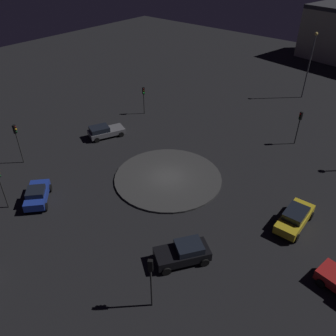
{
  "coord_description": "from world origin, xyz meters",
  "views": [
    {
      "loc": [
        17.91,
        -21.21,
        20.16
      ],
      "look_at": [
        0.0,
        0.0,
        1.25
      ],
      "focal_mm": 36.78,
      "sensor_mm": 36.0,
      "label": 1
    }
  ],
  "objects_px": {
    "car_blue": "(37,195)",
    "streetlamp_north": "(310,60)",
    "traffic_light_northwest": "(144,95)",
    "traffic_light_northeast": "(299,122)",
    "car_grey": "(104,131)",
    "traffic_light_southwest": "(0,181)",
    "traffic_light_southwest_near": "(17,137)",
    "traffic_light_southeast": "(151,274)",
    "car_yellow": "(295,218)",
    "car_black": "(184,253)"
  },
  "relations": [
    {
      "from": "traffic_light_southeast",
      "to": "streetlamp_north",
      "type": "xyz_separation_m",
      "value": [
        -6.37,
        40.14,
        2.52
      ]
    },
    {
      "from": "car_blue",
      "to": "streetlamp_north",
      "type": "bearing_deg",
      "value": -60.89
    },
    {
      "from": "car_yellow",
      "to": "traffic_light_northeast",
      "type": "height_order",
      "value": "traffic_light_northeast"
    },
    {
      "from": "car_black",
      "to": "car_yellow",
      "type": "bearing_deg",
      "value": -173.8
    },
    {
      "from": "car_black",
      "to": "car_blue",
      "type": "relative_size",
      "value": 1.09
    },
    {
      "from": "car_blue",
      "to": "car_yellow",
      "type": "relative_size",
      "value": 0.86
    },
    {
      "from": "car_yellow",
      "to": "traffic_light_northwest",
      "type": "xyz_separation_m",
      "value": [
        -24.4,
        7.72,
        1.82
      ]
    },
    {
      "from": "traffic_light_southwest",
      "to": "traffic_light_southeast",
      "type": "xyz_separation_m",
      "value": [
        16.36,
        1.02,
        0.14
      ]
    },
    {
      "from": "car_black",
      "to": "traffic_light_southwest_near",
      "type": "xyz_separation_m",
      "value": [
        -21.21,
        -0.48,
        2.32
      ]
    },
    {
      "from": "car_black",
      "to": "traffic_light_southwest_near",
      "type": "height_order",
      "value": "traffic_light_southwest_near"
    },
    {
      "from": "car_blue",
      "to": "streetlamp_north",
      "type": "xyz_separation_m",
      "value": [
        8.65,
        38.99,
        4.81
      ]
    },
    {
      "from": "traffic_light_northeast",
      "to": "streetlamp_north",
      "type": "bearing_deg",
      "value": -136.19
    },
    {
      "from": "car_grey",
      "to": "traffic_light_southwest",
      "type": "xyz_separation_m",
      "value": [
        3.3,
        -14.17,
        2.21
      ]
    },
    {
      "from": "traffic_light_southwest_near",
      "to": "traffic_light_southeast",
      "type": "height_order",
      "value": "traffic_light_southwest_near"
    },
    {
      "from": "traffic_light_southeast",
      "to": "traffic_light_northeast",
      "type": "bearing_deg",
      "value": -32.57
    },
    {
      "from": "traffic_light_southwest_near",
      "to": "car_black",
      "type": "bearing_deg",
      "value": -28.17
    },
    {
      "from": "streetlamp_north",
      "to": "traffic_light_northeast",
      "type": "bearing_deg",
      "value": -70.88
    },
    {
      "from": "traffic_light_southwest_near",
      "to": "streetlamp_north",
      "type": "height_order",
      "value": "streetlamp_north"
    },
    {
      "from": "car_black",
      "to": "traffic_light_southeast",
      "type": "distance_m",
      "value": 4.88
    },
    {
      "from": "car_yellow",
      "to": "traffic_light_southwest_near",
      "type": "distance_m",
      "value": 27.64
    },
    {
      "from": "traffic_light_southeast",
      "to": "car_black",
      "type": "bearing_deg",
      "value": -26.14
    },
    {
      "from": "car_black",
      "to": "car_grey",
      "type": "relative_size",
      "value": 0.95
    },
    {
      "from": "traffic_light_northwest",
      "to": "streetlamp_north",
      "type": "relative_size",
      "value": 0.4
    },
    {
      "from": "traffic_light_southwest_near",
      "to": "traffic_light_northwest",
      "type": "distance_m",
      "value": 17.16
    },
    {
      "from": "car_blue",
      "to": "traffic_light_southeast",
      "type": "distance_m",
      "value": 15.24
    },
    {
      "from": "traffic_light_northwest",
      "to": "traffic_light_northeast",
      "type": "height_order",
      "value": "traffic_light_northeast"
    },
    {
      "from": "streetlamp_north",
      "to": "traffic_light_southeast",
      "type": "bearing_deg",
      "value": -80.98
    },
    {
      "from": "car_blue",
      "to": "traffic_light_southwest",
      "type": "height_order",
      "value": "traffic_light_southwest"
    },
    {
      "from": "traffic_light_southwest_near",
      "to": "streetlamp_north",
      "type": "xyz_separation_m",
      "value": [
        15.58,
        36.36,
        2.45
      ]
    },
    {
      "from": "car_black",
      "to": "traffic_light_northwest",
      "type": "bearing_deg",
      "value": -96.05
    },
    {
      "from": "traffic_light_southwest_near",
      "to": "traffic_light_northwest",
      "type": "relative_size",
      "value": 1.2
    },
    {
      "from": "traffic_light_northwest",
      "to": "traffic_light_northeast",
      "type": "bearing_deg",
      "value": 53.59
    },
    {
      "from": "car_grey",
      "to": "traffic_light_southwest_near",
      "type": "relative_size",
      "value": 1.03
    },
    {
      "from": "car_grey",
      "to": "traffic_light_southwest",
      "type": "distance_m",
      "value": 14.72
    },
    {
      "from": "traffic_light_southeast",
      "to": "traffic_light_northwest",
      "type": "xyz_separation_m",
      "value": [
        -20.44,
        20.87,
        -0.43
      ]
    },
    {
      "from": "traffic_light_northwest",
      "to": "traffic_light_southwest",
      "type": "bearing_deg",
      "value": -41.68
    },
    {
      "from": "traffic_light_northwest",
      "to": "traffic_light_northeast",
      "type": "distance_m",
      "value": 19.64
    },
    {
      "from": "streetlamp_north",
      "to": "traffic_light_southwest_near",
      "type": "bearing_deg",
      "value": -113.19
    },
    {
      "from": "car_yellow",
      "to": "car_grey",
      "type": "bearing_deg",
      "value": -91.65
    },
    {
      "from": "traffic_light_southeast",
      "to": "streetlamp_north",
      "type": "relative_size",
      "value": 0.47
    },
    {
      "from": "car_black",
      "to": "streetlamp_north",
      "type": "relative_size",
      "value": 0.47
    },
    {
      "from": "traffic_light_southwest_near",
      "to": "traffic_light_northeast",
      "type": "relative_size",
      "value": 1.11
    },
    {
      "from": "car_blue",
      "to": "traffic_light_southwest_near",
      "type": "relative_size",
      "value": 0.9
    },
    {
      "from": "traffic_light_northwest",
      "to": "streetlamp_north",
      "type": "distance_m",
      "value": 24.05
    },
    {
      "from": "car_yellow",
      "to": "traffic_light_southwest_near",
      "type": "relative_size",
      "value": 1.04
    },
    {
      "from": "traffic_light_southwest_near",
      "to": "traffic_light_northwest",
      "type": "height_order",
      "value": "traffic_light_southwest_near"
    },
    {
      "from": "traffic_light_northwest",
      "to": "traffic_light_southeast",
      "type": "bearing_deg",
      "value": -7.83
    },
    {
      "from": "car_blue",
      "to": "traffic_light_southwest",
      "type": "xyz_separation_m",
      "value": [
        -1.34,
        -2.17,
        2.16
      ]
    },
    {
      "from": "traffic_light_southeast",
      "to": "car_blue",
      "type": "bearing_deg",
      "value": 49.68
    },
    {
      "from": "traffic_light_southwest_near",
      "to": "traffic_light_southeast",
      "type": "xyz_separation_m",
      "value": [
        21.95,
        -3.78,
        -0.06
      ]
    }
  ]
}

